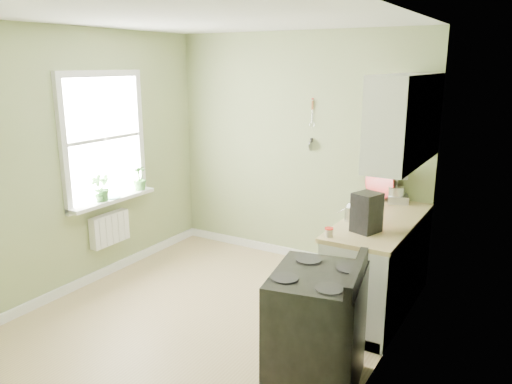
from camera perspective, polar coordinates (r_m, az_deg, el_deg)
The scene contains 21 objects.
floor at distance 4.91m, azimuth -5.28°, elevation -14.19°, with size 3.20×3.60×0.02m, color tan.
ceiling at distance 4.32m, azimuth -6.16°, elevation 19.33°, with size 3.20×3.60×0.02m, color white.
wall_back at distance 5.95m, azimuth 4.68°, elevation 4.87°, with size 3.20×0.02×2.70m, color #95A26E.
wall_left at distance 5.51m, azimuth -19.36°, elevation 3.33°, with size 0.02×3.60×2.70m, color #95A26E.
wall_right at distance 3.73m, azimuth 14.75°, elevation -1.40°, with size 0.02×3.60×2.70m, color #95A26E.
base_cabinets at distance 5.01m, azimuth 13.88°, elevation -8.27°, with size 0.60×1.60×0.87m, color white.
countertop at distance 4.86m, azimuth 14.09°, elevation -3.30°, with size 0.64×1.60×0.04m, color #D1B880.
upper_cabinets at distance 4.73m, azimuth 16.74°, elevation 7.95°, with size 0.35×1.40×0.80m, color white.
window at distance 5.65m, azimuth -17.04°, elevation 5.83°, with size 0.06×1.14×1.44m.
window_sill at distance 5.73m, azimuth -16.05°, elevation -0.83°, with size 0.18×1.14×0.04m, color white.
radiator at distance 5.81m, azimuth -16.39°, elevation -4.04°, with size 0.12×0.50×0.35m, color white.
wall_utensils at distance 5.80m, azimuth 6.38°, elevation 6.74°, with size 0.02×0.14×0.58m.
stove at distance 3.79m, azimuth 6.95°, elevation -15.38°, with size 0.77×0.84×1.02m.
stand_mixer at distance 5.51m, azimuth 16.01°, elevation 0.77°, with size 0.30×0.37×0.41m.
kettle at distance 4.73m, azimuth 10.71°, elevation -2.25°, with size 0.17×0.10×0.18m.
coffee_maker at distance 4.44m, azimuth 12.49°, elevation -2.40°, with size 0.26×0.27×0.35m.
red_tray at distance 5.51m, azimuth 13.91°, elevation 1.09°, with size 0.39×0.39×0.02m, color #A31611.
jar at distance 4.29m, azimuth 8.33°, elevation -4.56°, with size 0.07×0.07×0.08m.
plant_a at distance 5.55m, azimuth -17.61°, elevation 0.38°, with size 0.16×0.11×0.30m, color #417B35.
plant_b at distance 5.60m, azimuth -17.04°, elevation 0.47°, with size 0.16×0.13×0.29m, color #417B35.
plant_c at distance 5.97m, azimuth -13.18°, elevation 1.56°, with size 0.16×0.16×0.28m, color #417B35.
Camera 1 is at (2.56, -3.46, 2.34)m, focal length 35.00 mm.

